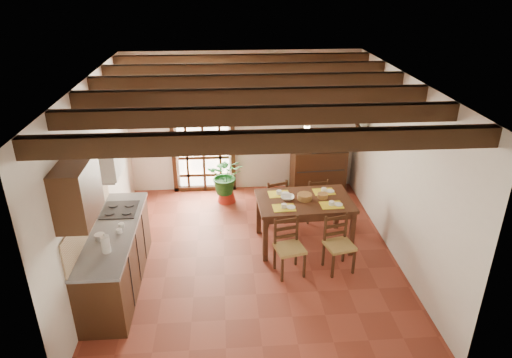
{
  "coord_description": "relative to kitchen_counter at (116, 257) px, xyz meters",
  "views": [
    {
      "loc": [
        -0.38,
        -6.1,
        4.16
      ],
      "look_at": [
        0.1,
        0.4,
        1.15
      ],
      "focal_mm": 32.0,
      "sensor_mm": 36.0,
      "label": 1
    }
  ],
  "objects": [
    {
      "name": "upper_cabinet",
      "position": [
        -0.12,
        -0.7,
        1.38
      ],
      "size": [
        0.35,
        0.8,
        0.7
      ],
      "primitive_type": "cube",
      "color": "#331D10",
      "rests_on": "room_shell"
    },
    {
      "name": "ceiling_beams",
      "position": [
        1.96,
        0.6,
        2.22
      ],
      "size": [
        4.5,
        4.34,
        0.2
      ],
      "color": "black",
      "rests_on": "room_shell"
    },
    {
      "name": "chair_near_left",
      "position": [
        2.48,
        0.1,
        -0.2
      ],
      "size": [
        0.48,
        0.47,
        0.87
      ],
      "rotation": [
        0.0,
        0.0,
        0.23
      ],
      "color": "#A68747",
      "rests_on": "ground_plane"
    },
    {
      "name": "dining_table",
      "position": [
        2.82,
        0.88,
        0.24
      ],
      "size": [
        1.54,
        1.03,
        0.81
      ],
      "rotation": [
        0.0,
        0.0,
        0.04
      ],
      "color": "#3C2013",
      "rests_on": "ground_plane"
    },
    {
      "name": "shelf_flowers",
      "position": [
        4.1,
        2.2,
        1.38
      ],
      "size": [
        0.14,
        0.14,
        0.36
      ],
      "color": "yellow",
      "rests_on": "shelf_vase"
    },
    {
      "name": "potted_plant",
      "position": [
        1.59,
        2.5,
        0.1
      ],
      "size": [
        1.82,
        1.59,
        1.95
      ],
      "primitive_type": "imported",
      "rotation": [
        0.0,
        0.0,
        -0.05
      ],
      "color": "#144C19",
      "rests_on": "ground_plane"
    },
    {
      "name": "shelf_vase",
      "position": [
        4.1,
        2.2,
        1.18
      ],
      "size": [
        0.15,
        0.15,
        0.15
      ],
      "primitive_type": "imported",
      "color": "#B2BFB2",
      "rests_on": "wall_shelf"
    },
    {
      "name": "chair_far_left",
      "position": [
        2.42,
        1.64,
        -0.2
      ],
      "size": [
        0.49,
        0.48,
        0.86
      ],
      "rotation": [
        0.0,
        0.0,
        3.44
      ],
      "color": "#A68747",
      "rests_on": "ground_plane"
    },
    {
      "name": "fuse_box",
      "position": [
        3.46,
        3.08,
        1.28
      ],
      "size": [
        0.25,
        0.03,
        0.32
      ],
      "primitive_type": "cube",
      "color": "white",
      "rests_on": "room_shell"
    },
    {
      "name": "framed_picture",
      "position": [
        4.18,
        2.2,
        1.58
      ],
      "size": [
        0.03,
        0.32,
        0.32
      ],
      "color": "brown",
      "rests_on": "room_shell"
    },
    {
      "name": "wall_shelf",
      "position": [
        4.1,
        2.2,
        1.04
      ],
      "size": [
        0.2,
        0.42,
        0.2
      ],
      "color": "#331D10",
      "rests_on": "room_shell"
    },
    {
      "name": "crt_tv",
      "position": [
        3.45,
        2.82,
        0.62
      ],
      "size": [
        0.48,
        0.45,
        0.37
      ],
      "rotation": [
        0.0,
        0.0,
        0.12
      ],
      "color": "black",
      "rests_on": "sideboard"
    },
    {
      "name": "chair_near_right",
      "position": [
        3.23,
        0.13,
        -0.2
      ],
      "size": [
        0.48,
        0.46,
        0.86
      ],
      "rotation": [
        0.0,
        0.0,
        0.24
      ],
      "color": "#A68747",
      "rests_on": "ground_plane"
    },
    {
      "name": "sideboard",
      "position": [
        3.45,
        2.83,
        -0.02
      ],
      "size": [
        1.09,
        0.55,
        0.9
      ],
      "primitive_type": "cube",
      "rotation": [
        0.0,
        0.0,
        0.06
      ],
      "color": "#331D10",
      "rests_on": "ground_plane"
    },
    {
      "name": "pendant_lamp",
      "position": [
        2.82,
        0.98,
        1.6
      ],
      "size": [
        0.36,
        0.36,
        0.84
      ],
      "color": "black",
      "rests_on": "room_shell"
    },
    {
      "name": "counter_items",
      "position": [
        0.0,
        0.09,
        0.49
      ],
      "size": [
        0.5,
        1.43,
        0.25
      ],
      "color": "black",
      "rests_on": "kitchen_counter"
    },
    {
      "name": "table_setting",
      "position": [
        2.82,
        0.88,
        0.44
      ],
      "size": [
        1.09,
        0.73,
        0.1
      ],
      "rotation": [
        0.0,
        0.0,
        0.04
      ],
      "color": "yellow",
      "rests_on": "dining_table"
    },
    {
      "name": "plant_pot",
      "position": [
        1.59,
        2.5,
        -0.36
      ],
      "size": [
        0.36,
        0.36,
        0.22
      ],
      "primitive_type": "cone",
      "color": "maroon",
      "rests_on": "ground_plane"
    },
    {
      "name": "room_shell",
      "position": [
        1.96,
        0.6,
        1.34
      ],
      "size": [
        4.52,
        5.02,
        2.81
      ],
      "color": "silver",
      "rests_on": "ground_plane"
    },
    {
      "name": "range_hood",
      "position": [
        -0.09,
        0.55,
        1.26
      ],
      "size": [
        0.38,
        0.6,
        0.54
      ],
      "color": "white",
      "rests_on": "room_shell"
    },
    {
      "name": "ground_plane",
      "position": [
        1.96,
        0.6,
        -0.47
      ],
      "size": [
        5.0,
        5.0,
        0.0
      ],
      "primitive_type": "plane",
      "color": "maroon"
    },
    {
      "name": "kitchen_counter",
      "position": [
        0.0,
        0.0,
        0.0
      ],
      "size": [
        0.64,
        2.25,
        1.38
      ],
      "color": "#331D10",
      "rests_on": "ground_plane"
    },
    {
      "name": "chair_far_right",
      "position": [
        3.17,
        1.67,
        -0.21
      ],
      "size": [
        0.44,
        0.42,
        0.84
      ],
      "rotation": [
        0.0,
        0.0,
        3.29
      ],
      "color": "#A68747",
      "rests_on": "ground_plane"
    },
    {
      "name": "table_bowl",
      "position": [
        2.55,
        0.93,
        0.37
      ],
      "size": [
        0.24,
        0.24,
        0.05
      ],
      "primitive_type": "imported",
      "rotation": [
        0.0,
        0.0,
        -0.1
      ],
      "color": "white",
      "rests_on": "dining_table"
    },
    {
      "name": "french_door",
      "position": [
        1.16,
        3.05,
        0.7
      ],
      "size": [
        1.26,
        0.11,
        2.32
      ],
      "color": "white",
      "rests_on": "ground_plane"
    }
  ]
}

